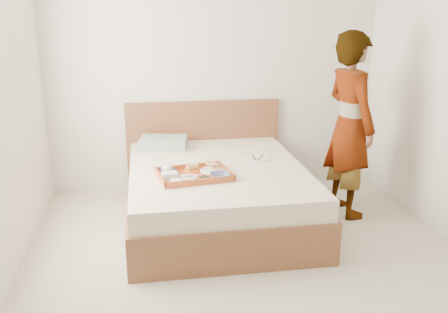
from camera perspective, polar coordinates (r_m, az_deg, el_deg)
name	(u,v)px	position (r m, az deg, el deg)	size (l,w,h in m)	color
ground	(254,273)	(3.81, 3.51, -13.27)	(3.50, 4.00, 0.01)	beige
wall_back	(214,67)	(5.30, -1.10, 10.20)	(3.50, 0.01, 2.60)	silver
wall_front	(415,225)	(1.55, 21.07, -7.33)	(3.50, 0.01, 2.60)	silver
bed	(217,194)	(4.56, -0.83, -4.31)	(1.65, 2.00, 0.53)	brown
headboard	(203,144)	(5.41, -2.38, 1.42)	(1.65, 0.06, 0.95)	brown
pillow	(164,143)	(5.08, -6.95, 1.58)	(0.46, 0.32, 0.11)	#95A197
tray	(194,174)	(4.19, -3.47, -2.04)	(0.59, 0.43, 0.05)	#C25226
prawn_plate	(212,170)	(4.30, -1.39, -1.60)	(0.21, 0.21, 0.01)	white
navy_bowl_big	(220,176)	(4.11, -0.43, -2.23)	(0.17, 0.17, 0.04)	#131845
sauce_dish	(205,179)	(4.06, -2.23, -2.58)	(0.09, 0.09, 0.03)	black
meat_plate	(188,177)	(4.14, -4.11, -2.38)	(0.15, 0.15, 0.01)	white
bread_plate	(192,170)	(4.32, -3.65, -1.53)	(0.14, 0.14, 0.01)	orange
salad_bowl	(167,171)	(4.27, -6.53, -1.63)	(0.13, 0.13, 0.04)	#131845
plastic_tub	(170,176)	(4.12, -6.25, -2.18)	(0.12, 0.10, 0.05)	silver
cheese_round	(176,182)	(4.01, -5.55, -2.89)	(0.09, 0.09, 0.03)	white
dinner_plate	(257,159)	(4.69, 3.81, -0.24)	(0.23, 0.23, 0.01)	white
person	(350,125)	(4.73, 14.25, 3.47)	(0.63, 0.41, 1.72)	silver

